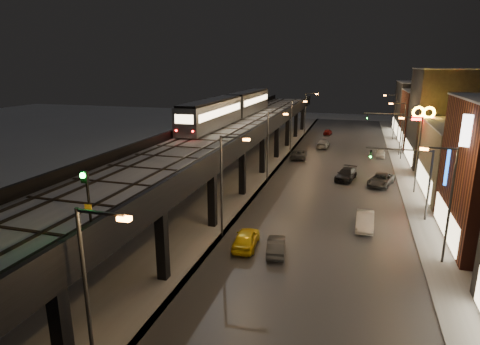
# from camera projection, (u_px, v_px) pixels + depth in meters

# --- Properties ---
(ground) EXTENTS (220.00, 220.00, 0.00)m
(ground) POSITION_uv_depth(u_px,v_px,m) (161.00, 327.00, 23.14)
(ground) COLOR silver
(road_surface) EXTENTS (17.00, 120.00, 0.06)m
(road_surface) POSITION_uv_depth(u_px,v_px,m) (334.00, 178.00, 53.49)
(road_surface) COLOR #46474D
(road_surface) RESTS_ON ground
(sidewalk_right) EXTENTS (4.00, 120.00, 0.14)m
(sidewalk_right) POSITION_uv_depth(u_px,v_px,m) (414.00, 184.00, 50.75)
(sidewalk_right) COLOR #9FA1A8
(sidewalk_right) RESTS_ON ground
(under_viaduct_pavement) EXTENTS (11.00, 120.00, 0.06)m
(under_viaduct_pavement) POSITION_uv_depth(u_px,v_px,m) (237.00, 171.00, 57.18)
(under_viaduct_pavement) COLOR #9FA1A8
(under_viaduct_pavement) RESTS_ON ground
(elevated_viaduct) EXTENTS (9.00, 100.00, 6.30)m
(elevated_viaduct) POSITION_uv_depth(u_px,v_px,m) (230.00, 136.00, 52.80)
(elevated_viaduct) COLOR black
(elevated_viaduct) RESTS_ON ground
(viaduct_trackbed) EXTENTS (8.40, 100.00, 0.32)m
(viaduct_trackbed) POSITION_uv_depth(u_px,v_px,m) (230.00, 130.00, 52.72)
(viaduct_trackbed) COLOR #B2B7C1
(viaduct_trackbed) RESTS_ON elevated_viaduct
(viaduct_parapet_streetside) EXTENTS (0.30, 100.00, 1.10)m
(viaduct_parapet_streetside) POSITION_uv_depth(u_px,v_px,m) (262.00, 127.00, 51.44)
(viaduct_parapet_streetside) COLOR black
(viaduct_parapet_streetside) RESTS_ON elevated_viaduct
(viaduct_parapet_far) EXTENTS (0.30, 100.00, 1.10)m
(viaduct_parapet_far) POSITION_uv_depth(u_px,v_px,m) (199.00, 125.00, 53.82)
(viaduct_parapet_far) COLOR black
(viaduct_parapet_far) RESTS_ON elevated_viaduct
(building_d) EXTENTS (12.20, 13.20, 14.16)m
(building_d) POSITION_uv_depth(u_px,v_px,m) (456.00, 118.00, 59.18)
(building_d) COLOR #29292B
(building_d) RESTS_ON ground
(building_e) EXTENTS (12.20, 12.20, 10.16)m
(building_e) POSITION_uv_depth(u_px,v_px,m) (438.00, 119.00, 72.67)
(building_e) COLOR brown
(building_e) RESTS_ON ground
(building_f) EXTENTS (12.20, 16.20, 11.16)m
(building_f) POSITION_uv_depth(u_px,v_px,m) (427.00, 109.00, 85.50)
(building_f) COLOR #2E2E2E
(building_f) RESTS_ON ground
(streetlight_left_0) EXTENTS (2.57, 0.28, 9.00)m
(streetlight_left_0) POSITION_uv_depth(u_px,v_px,m) (91.00, 291.00, 17.26)
(streetlight_left_0) COLOR #38383A
(streetlight_left_0) RESTS_ON ground
(streetlight_left_1) EXTENTS (2.57, 0.28, 9.00)m
(streetlight_left_1) POSITION_uv_depth(u_px,v_px,m) (224.00, 180.00, 33.93)
(streetlight_left_1) COLOR #38383A
(streetlight_left_1) RESTS_ON ground
(streetlight_right_1) EXTENTS (2.56, 0.28, 9.00)m
(streetlight_right_1) POSITION_uv_depth(u_px,v_px,m) (447.00, 198.00, 29.24)
(streetlight_right_1) COLOR #38383A
(streetlight_right_1) RESTS_ON ground
(streetlight_left_2) EXTENTS (2.57, 0.28, 9.00)m
(streetlight_left_2) POSITION_uv_depth(u_px,v_px,m) (270.00, 142.00, 50.60)
(streetlight_left_2) COLOR #38383A
(streetlight_left_2) RESTS_ON ground
(streetlight_right_2) EXTENTS (2.56, 0.28, 9.00)m
(streetlight_right_2) POSITION_uv_depth(u_px,v_px,m) (416.00, 150.00, 45.91)
(streetlight_right_2) COLOR #38383A
(streetlight_right_2) RESTS_ON ground
(streetlight_left_3) EXTENTS (2.57, 0.28, 9.00)m
(streetlight_left_3) POSITION_uv_depth(u_px,v_px,m) (293.00, 123.00, 67.27)
(streetlight_left_3) COLOR #38383A
(streetlight_left_3) RESTS_ON ground
(streetlight_right_3) EXTENTS (2.56, 0.28, 9.00)m
(streetlight_right_3) POSITION_uv_depth(u_px,v_px,m) (402.00, 127.00, 62.58)
(streetlight_right_3) COLOR #38383A
(streetlight_right_3) RESTS_ON ground
(streetlight_left_4) EXTENTS (2.57, 0.28, 9.00)m
(streetlight_left_4) POSITION_uv_depth(u_px,v_px,m) (307.00, 111.00, 83.93)
(streetlight_left_4) COLOR #38383A
(streetlight_left_4) RESTS_ON ground
(streetlight_right_4) EXTENTS (2.56, 0.28, 9.00)m
(streetlight_right_4) POSITION_uv_depth(u_px,v_px,m) (394.00, 114.00, 79.24)
(streetlight_right_4) COLOR #38383A
(streetlight_right_4) RESTS_ON ground
(traffic_light_rig_a) EXTENTS (6.10, 0.34, 7.00)m
(traffic_light_rig_a) POSITION_uv_depth(u_px,v_px,m) (417.00, 175.00, 38.01)
(traffic_light_rig_a) COLOR #38383A
(traffic_light_rig_a) RESTS_ON ground
(traffic_light_rig_b) EXTENTS (6.10, 0.34, 7.00)m
(traffic_light_rig_b) POSITION_uv_depth(u_px,v_px,m) (394.00, 129.00, 65.79)
(traffic_light_rig_b) COLOR #38383A
(traffic_light_rig_b) RESTS_ON ground
(subway_train) EXTENTS (3.00, 36.36, 3.58)m
(subway_train) POSITION_uv_depth(u_px,v_px,m) (233.00, 107.00, 61.37)
(subway_train) COLOR gray
(subway_train) RESTS_ON viaduct_trackbed
(rail_signal) EXTENTS (0.37, 0.44, 3.22)m
(rail_signal) POSITION_uv_depth(u_px,v_px,m) (86.00, 190.00, 19.07)
(rail_signal) COLOR black
(rail_signal) RESTS_ON viaduct_trackbed
(car_taxi) EXTENTS (2.19, 4.64, 1.53)m
(car_taxi) POSITION_uv_depth(u_px,v_px,m) (246.00, 239.00, 33.00)
(car_taxi) COLOR yellow
(car_taxi) RESTS_ON ground
(car_near_white) EXTENTS (1.97, 4.10, 1.30)m
(car_near_white) POSITION_uv_depth(u_px,v_px,m) (276.00, 246.00, 31.97)
(car_near_white) COLOR #48494A
(car_near_white) RESTS_ON ground
(car_mid_silver) EXTENTS (2.87, 5.38, 1.44)m
(car_mid_silver) POSITION_uv_depth(u_px,v_px,m) (299.00, 154.00, 64.38)
(car_mid_silver) COLOR #434448
(car_mid_silver) RESTS_ON ground
(car_mid_dark) EXTENTS (2.25, 5.07, 1.45)m
(car_mid_dark) POSITION_uv_depth(u_px,v_px,m) (323.00, 144.00, 72.84)
(car_mid_dark) COLOR #95979C
(car_mid_dark) RESTS_ON ground
(car_far_white) EXTENTS (1.79, 3.74, 1.23)m
(car_far_white) POSITION_uv_depth(u_px,v_px,m) (328.00, 132.00, 86.07)
(car_far_white) COLOR maroon
(car_far_white) RESTS_ON ground
(car_onc_silver) EXTENTS (1.64, 4.50, 1.47)m
(car_onc_silver) POSITION_uv_depth(u_px,v_px,m) (365.00, 221.00, 36.82)
(car_onc_silver) COLOR silver
(car_onc_silver) RESTS_ON ground
(car_onc_dark) EXTENTS (3.82, 5.73, 1.46)m
(car_onc_dark) POSITION_uv_depth(u_px,v_px,m) (381.00, 180.00, 49.89)
(car_onc_dark) COLOR #3C3D41
(car_onc_dark) RESTS_ON ground
(car_onc_white) EXTENTS (3.02, 5.38, 1.47)m
(car_onc_white) POSITION_uv_depth(u_px,v_px,m) (346.00, 175.00, 52.39)
(car_onc_white) COLOR black
(car_onc_white) RESTS_ON ground
(car_onc_red) EXTENTS (1.62, 3.76, 1.26)m
(car_onc_red) POSITION_uv_depth(u_px,v_px,m) (380.00, 154.00, 65.11)
(car_onc_red) COLOR white
(car_onc_red) RESTS_ON ground
(sign_mcdonalds) EXTENTS (2.85, 0.56, 9.57)m
(sign_mcdonalds) POSITION_uv_depth(u_px,v_px,m) (423.00, 121.00, 51.07)
(sign_mcdonalds) COLOR #38383A
(sign_mcdonalds) RESTS_ON ground
(sign_citgo) EXTENTS (2.35, 0.39, 11.18)m
(sign_citgo) POSITION_uv_depth(u_px,v_px,m) (477.00, 151.00, 29.05)
(sign_citgo) COLOR #38383A
(sign_citgo) RESTS_ON ground
(sign_carwash) EXTENTS (1.46, 0.35, 7.56)m
(sign_carwash) POSITION_uv_depth(u_px,v_px,m) (454.00, 175.00, 35.18)
(sign_carwash) COLOR #38383A
(sign_carwash) RESTS_ON ground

